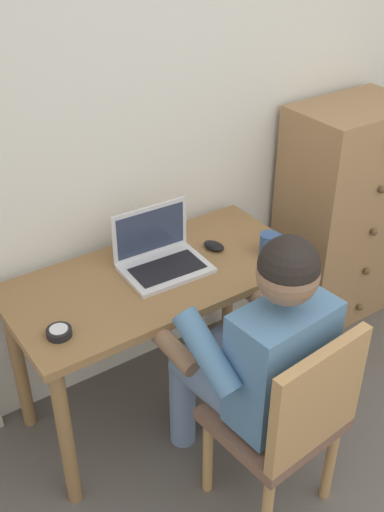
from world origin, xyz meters
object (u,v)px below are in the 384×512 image
(desk, at_px, (158,296))
(dresser, at_px, (342,215))
(person_seated, at_px, (255,352))
(chair, at_px, (288,418))
(desk_clock, at_px, (59,332))
(computer_mouse, at_px, (214,246))
(laptop, at_px, (161,255))
(coffee_mug, at_px, (270,244))

(desk, relative_size, dresser, 1.04)
(desk, bearing_deg, dresser, 5.02)
(desk, bearing_deg, person_seated, -81.46)
(chair, relative_size, desk_clock, 9.64)
(person_seated, relative_size, computer_mouse, 11.85)
(desk, height_order, dresser, dresser)
(dresser, distance_m, computer_mouse, 0.91)
(laptop, distance_m, coffee_mug, 0.46)
(dresser, bearing_deg, chair, -143.22)
(person_seated, height_order, laptop, person_seated)
(coffee_mug, bearing_deg, chair, -123.17)
(chair, xyz_separation_m, computer_mouse, (0.20, 0.73, 0.27))
(laptop, xyz_separation_m, computer_mouse, (0.26, -0.02, -0.04))
(dresser, distance_m, desk_clock, 1.69)
(person_seated, distance_m, desk_clock, 0.69)
(desk, distance_m, desk_clock, 0.52)
(computer_mouse, xyz_separation_m, desk_clock, (-0.78, -0.16, -0.00))
(person_seated, relative_size, laptop, 3.39)
(computer_mouse, height_order, coffee_mug, coffee_mug)
(dresser, bearing_deg, coffee_mug, -161.31)
(desk, xyz_separation_m, chair, (0.09, -0.71, -0.14))
(computer_mouse, height_order, desk_clock, computer_mouse)
(desk_clock, relative_size, coffee_mug, 0.75)
(desk, relative_size, desk_clock, 13.58)
(computer_mouse, relative_size, coffee_mug, 0.83)
(laptop, bearing_deg, coffee_mug, -22.36)
(person_seated, xyz_separation_m, coffee_mug, (0.39, 0.39, 0.12))
(person_seated, xyz_separation_m, desk_clock, (-0.56, 0.39, 0.08))
(dresser, distance_m, chair, 1.36)
(computer_mouse, relative_size, desk_clock, 1.11)
(dresser, relative_size, laptop, 3.36)
(dresser, bearing_deg, desk, -174.98)
(desk, relative_size, coffee_mug, 10.19)
(coffee_mug, bearing_deg, desk_clock, 179.80)
(computer_mouse, bearing_deg, desk, 166.37)
(desk, bearing_deg, laptop, 43.53)
(desk, relative_size, person_seated, 1.03)
(computer_mouse, xyz_separation_m, coffee_mug, (0.17, -0.16, 0.03))
(person_seated, distance_m, computer_mouse, 0.60)
(desk, height_order, laptop, laptop)
(desk, xyz_separation_m, computer_mouse, (0.30, 0.02, 0.13))
(chair, bearing_deg, desk_clock, 135.11)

